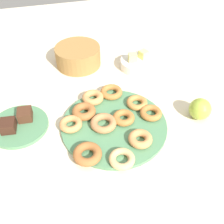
% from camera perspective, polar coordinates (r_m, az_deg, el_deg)
% --- Properties ---
extents(ground_plane, '(2.40, 2.40, 0.00)m').
position_cam_1_polar(ground_plane, '(0.94, 0.47, -3.14)').
color(ground_plane, beige).
extents(donut_plate, '(0.38, 0.38, 0.01)m').
position_cam_1_polar(donut_plate, '(0.93, 0.47, -2.86)').
color(donut_plate, '#4C7F56').
rests_on(donut_plate, ground_plane).
extents(donut_0, '(0.09, 0.09, 0.02)m').
position_cam_1_polar(donut_0, '(1.00, 5.53, 2.08)').
color(donut_0, '#BC7A3D').
rests_on(donut_0, donut_plate).
extents(donut_1, '(0.10, 0.10, 0.03)m').
position_cam_1_polar(donut_1, '(0.83, -5.45, -9.21)').
color(donut_1, '#995B2D').
rests_on(donut_1, donut_plate).
extents(donut_2, '(0.12, 0.12, 0.02)m').
position_cam_1_polar(donut_2, '(1.04, -0.14, 4.45)').
color(donut_2, '#AD6B33').
rests_on(donut_2, donut_plate).
extents(donut_3, '(0.12, 0.12, 0.03)m').
position_cam_1_polar(donut_3, '(0.91, -1.91, -2.47)').
color(donut_3, '#B27547').
rests_on(donut_3, donut_plate).
extents(donut_4, '(0.12, 0.12, 0.02)m').
position_cam_1_polar(donut_4, '(0.82, 2.20, -10.32)').
color(donut_4, tan).
rests_on(donut_4, donut_plate).
extents(donut_5, '(0.11, 0.11, 0.03)m').
position_cam_1_polar(donut_5, '(0.87, 6.27, -5.93)').
color(donut_5, '#C6844C').
rests_on(donut_5, donut_plate).
extents(donut_6, '(0.12, 0.12, 0.03)m').
position_cam_1_polar(donut_6, '(0.96, -6.23, 0.11)').
color(donut_6, '#995B2D').
rests_on(donut_6, donut_plate).
extents(donut_7, '(0.09, 0.09, 0.02)m').
position_cam_1_polar(donut_7, '(0.92, -9.11, -2.66)').
color(donut_7, '#C6844C').
rests_on(donut_7, donut_plate).
extents(donut_8, '(0.09, 0.09, 0.02)m').
position_cam_1_polar(donut_8, '(0.96, 8.60, -0.20)').
color(donut_8, '#AD6B33').
rests_on(donut_8, donut_plate).
extents(donut_9, '(0.11, 0.11, 0.02)m').
position_cam_1_polar(donut_9, '(0.93, 2.59, -1.28)').
color(donut_9, '#AD6B33').
rests_on(donut_9, donut_plate).
extents(donut_10, '(0.12, 0.12, 0.03)m').
position_cam_1_polar(donut_10, '(1.01, -4.25, 3.21)').
color(donut_10, '#C6844C').
rests_on(donut_10, donut_plate).
extents(cake_plate, '(0.21, 0.21, 0.01)m').
position_cam_1_polar(cake_plate, '(0.99, -19.83, -2.89)').
color(cake_plate, '#4C7F56').
rests_on(cake_plate, ground_plane).
extents(brownie_near, '(0.05, 0.06, 0.04)m').
position_cam_1_polar(brownie_near, '(0.97, -22.00, -2.82)').
color(brownie_near, '#381E14').
rests_on(brownie_near, cake_plate).
extents(brownie_far, '(0.05, 0.06, 0.04)m').
position_cam_1_polar(brownie_far, '(0.99, -18.72, -0.54)').
color(brownie_far, '#472819').
rests_on(brownie_far, cake_plate).
extents(basket, '(0.24, 0.24, 0.09)m').
position_cam_1_polar(basket, '(1.23, -7.53, 12.18)').
color(basket, olive).
rests_on(basket, ground_plane).
extents(fruit_bowl, '(0.16, 0.16, 0.04)m').
position_cam_1_polar(fruit_bowl, '(1.22, 5.75, 10.56)').
color(fruit_bowl, silver).
rests_on(fruit_bowl, ground_plane).
extents(melon_chunk_left, '(0.04, 0.04, 0.04)m').
position_cam_1_polar(melon_chunk_left, '(1.19, 4.57, 11.94)').
color(melon_chunk_left, '#DBD67A').
rests_on(melon_chunk_left, fruit_bowl).
extents(melon_chunk_right, '(0.05, 0.05, 0.04)m').
position_cam_1_polar(melon_chunk_right, '(1.22, 6.97, 12.54)').
color(melon_chunk_right, '#DBD67A').
rests_on(melon_chunk_right, fruit_bowl).
extents(apple, '(0.08, 0.08, 0.08)m').
position_cam_1_polar(apple, '(1.00, 18.89, 0.64)').
color(apple, '#93AD38').
rests_on(apple, ground_plane).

